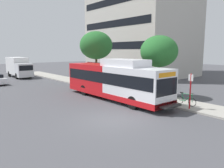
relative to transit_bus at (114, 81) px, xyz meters
The scene contains 9 objects.
ground_plane 5.55m from the transit_bus, 140.00° to the left, with size 120.00×120.00×0.00m, color #4C4C51.
sidewalk_curb 3.65m from the transit_bus, 25.24° to the left, with size 3.00×56.00×0.14m, color #A8A399.
transit_bus is the anchor object (origin of this frame).
bus_stop_sign_pole 6.69m from the transit_bus, 74.43° to the right, with size 0.10×0.36×2.60m.
bicycle_parked 6.32m from the transit_bus, 66.07° to the right, with size 0.52×1.76×1.02m.
street_tree_near_stop 4.98m from the transit_bus, 26.80° to the right, with size 3.45×3.45×5.63m.
street_tree_mid_block 9.27m from the transit_bus, 65.07° to the left, with size 4.11×4.11×6.63m.
box_truck_background 22.70m from the transit_bus, 93.73° to the left, with size 2.32×7.01×3.25m.
lattice_comm_tower 32.27m from the transit_bus, 59.04° to the left, with size 1.10×1.10×24.51m.
Camera 1 is at (-8.47, -10.17, 4.37)m, focal length 34.90 mm.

